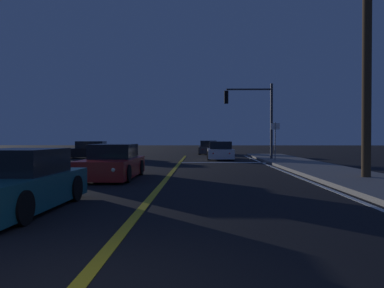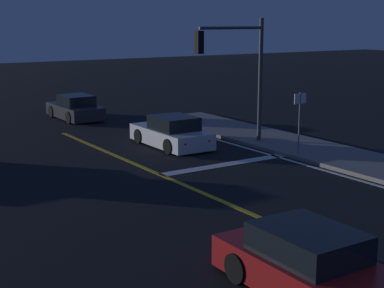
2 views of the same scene
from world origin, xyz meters
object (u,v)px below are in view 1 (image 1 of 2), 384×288
car_parked_curb_black (89,151)px  utility_pole_right (367,42)px  car_following_oncoming_teal (18,184)px  street_sign_corner (275,136)px  car_side_waiting_charcoal (208,148)px  car_mid_block_red (113,163)px  car_far_approaching_white (220,152)px  traffic_signal_near_right (254,110)px

car_parked_curb_black → utility_pole_right: bearing=-139.0°
car_following_oncoming_teal → street_sign_corner: 17.99m
car_parked_curb_black → car_following_oncoming_teal: (4.84, -21.48, -0.00)m
car_side_waiting_charcoal → utility_pole_right: (5.33, -23.24, 4.55)m
car_mid_block_red → car_far_approaching_white: (4.94, 13.45, -0.00)m
car_far_approaching_white → utility_pole_right: utility_pole_right is taller
car_far_approaching_white → utility_pole_right: size_ratio=0.43×
car_far_approaching_white → car_mid_block_red: bearing=-109.7°
car_far_approaching_white → car_side_waiting_charcoal: same height
car_parked_curb_black → street_sign_corner: 14.77m
utility_pole_right → street_sign_corner: utility_pole_right is taller
car_side_waiting_charcoal → street_sign_corner: (3.93, -13.43, 1.14)m
street_sign_corner → car_mid_block_red: bearing=-132.0°
car_mid_block_red → utility_pole_right: 10.62m
car_parked_curb_black → car_mid_block_red: (5.38, -14.84, -0.00)m
car_far_approaching_white → car_following_oncoming_teal: (-5.48, -20.09, -0.00)m
traffic_signal_near_right → street_sign_corner: size_ratio=2.10×
street_sign_corner → traffic_signal_near_right: bearing=108.4°
car_parked_curb_black → car_side_waiting_charcoal: 12.29m
car_far_approaching_white → car_side_waiting_charcoal: size_ratio=1.01×
car_side_waiting_charcoal → car_following_oncoming_teal: 29.53m
car_mid_block_red → car_far_approaching_white: size_ratio=1.07×
car_parked_curb_black → car_side_waiting_charcoal: (9.61, 7.66, -0.00)m
car_far_approaching_white → car_side_waiting_charcoal: (-0.71, 9.05, -0.00)m
car_following_oncoming_teal → traffic_signal_near_right: bearing=-111.3°
traffic_signal_near_right → utility_pole_right: (2.33, -12.60, 1.54)m
car_far_approaching_white → utility_pole_right: bearing=-71.5°
traffic_signal_near_right → street_sign_corner: traffic_signal_near_right is taller
car_parked_curb_black → car_following_oncoming_teal: bearing=-170.1°
traffic_signal_near_right → utility_pole_right: bearing=100.5°
car_mid_block_red → utility_pole_right: (9.57, -0.74, 4.54)m
car_following_oncoming_teal → street_sign_corner: (8.71, 15.70, 1.14)m
street_sign_corner → utility_pole_right: bearing=-81.9°
car_far_approaching_white → car_following_oncoming_teal: size_ratio=0.97×
utility_pole_right → street_sign_corner: size_ratio=3.86×
car_parked_curb_black → car_far_approaching_white: (10.32, -1.39, -0.00)m
street_sign_corner → car_side_waiting_charcoal: bearing=106.3°
car_side_waiting_charcoal → traffic_signal_near_right: traffic_signal_near_right is taller
car_mid_block_red → car_side_waiting_charcoal: size_ratio=1.08×
car_parked_curb_black → car_far_approaching_white: bearing=-100.5°
car_far_approaching_white → traffic_signal_near_right: size_ratio=0.78×
car_mid_block_red → car_side_waiting_charcoal: same height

